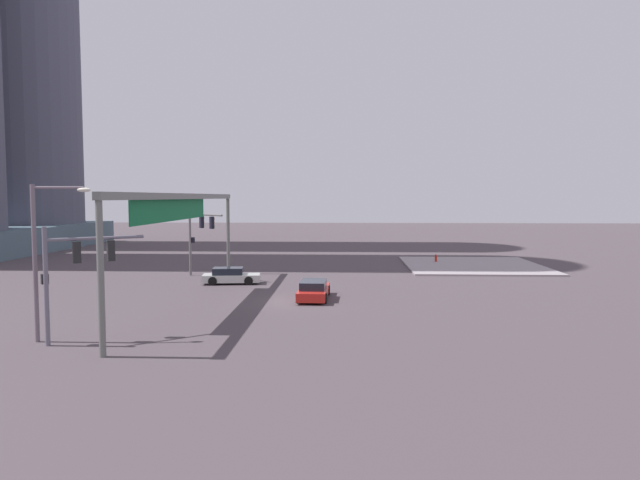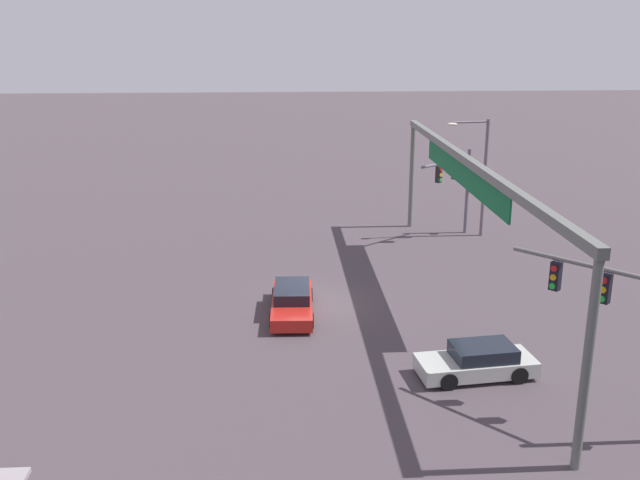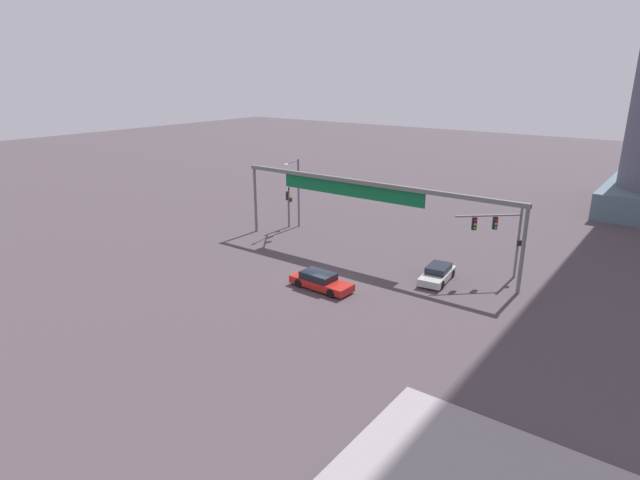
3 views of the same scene
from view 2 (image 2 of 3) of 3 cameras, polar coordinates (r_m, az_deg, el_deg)
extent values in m
plane|color=#493E43|center=(32.58, -0.35, -5.22)|extent=(221.05, 221.05, 0.00)
cylinder|color=slate|center=(44.10, 11.73, 3.84)|extent=(0.20, 0.20, 5.21)
cylinder|color=slate|center=(42.03, 10.10, 6.12)|extent=(2.74, 3.50, 0.15)
cube|color=black|center=(42.80, 10.78, 5.45)|extent=(0.40, 0.41, 0.95)
cylinder|color=red|center=(42.65, 10.97, 5.81)|extent=(0.17, 0.20, 0.20)
cylinder|color=orange|center=(42.70, 10.95, 5.41)|extent=(0.17, 0.20, 0.20)
cylinder|color=green|center=(42.76, 10.93, 5.02)|extent=(0.17, 0.20, 0.20)
cube|color=black|center=(41.66, 9.51, 5.21)|extent=(0.40, 0.41, 0.95)
cylinder|color=red|center=(41.50, 9.70, 5.57)|extent=(0.17, 0.20, 0.20)
cylinder|color=orange|center=(41.56, 9.68, 5.17)|extent=(0.17, 0.20, 0.20)
cylinder|color=green|center=(41.62, 9.66, 4.76)|extent=(0.17, 0.20, 0.20)
cube|color=black|center=(43.89, 12.01, 4.18)|extent=(0.37, 0.38, 0.44)
cylinder|color=slate|center=(23.55, 20.80, -1.94)|extent=(3.90, 3.58, 0.15)
cube|color=black|center=(23.54, 21.92, -3.62)|extent=(0.41, 0.41, 0.95)
cylinder|color=red|center=(23.30, 21.84, -3.04)|extent=(0.19, 0.18, 0.20)
cylinder|color=orange|center=(23.40, 21.76, -3.73)|extent=(0.19, 0.18, 0.20)
cylinder|color=green|center=(23.50, 21.68, -4.42)|extent=(0.19, 0.18, 0.20)
cube|color=black|center=(24.13, 18.38, -2.76)|extent=(0.41, 0.41, 0.95)
cylinder|color=red|center=(23.90, 18.28, -2.19)|extent=(0.19, 0.18, 0.20)
cylinder|color=orange|center=(24.00, 18.21, -2.87)|extent=(0.19, 0.18, 0.20)
cylinder|color=green|center=(24.10, 18.15, -3.54)|extent=(0.19, 0.18, 0.20)
cylinder|color=slate|center=(43.51, 13.07, 4.83)|extent=(0.20, 0.20, 7.05)
cylinder|color=slate|center=(42.52, 12.00, 9.24)|extent=(0.41, 2.19, 0.12)
ellipsoid|color=silver|center=(42.12, 10.60, 9.12)|extent=(0.38, 0.63, 0.20)
cylinder|color=slate|center=(44.85, 7.36, 5.02)|extent=(0.28, 0.28, 6.35)
cylinder|color=slate|center=(21.18, 20.61, -9.60)|extent=(0.28, 0.28, 6.35)
cube|color=slate|center=(31.83, 11.92, 6.14)|extent=(26.31, 0.35, 0.35)
cube|color=#0D6534|center=(33.87, 11.34, 5.61)|extent=(14.21, 0.08, 1.48)
cube|color=#B6B9B2|center=(26.70, 12.38, -9.79)|extent=(2.18, 4.40, 0.55)
cube|color=black|center=(26.57, 12.96, -8.71)|extent=(1.75, 2.36, 0.50)
cylinder|color=black|center=(25.65, 10.27, -11.11)|extent=(0.29, 0.66, 0.64)
cylinder|color=black|center=(26.98, 9.10, -9.58)|extent=(0.29, 0.66, 0.64)
cylinder|color=black|center=(26.62, 15.68, -10.41)|extent=(0.29, 0.66, 0.64)
cylinder|color=black|center=(27.90, 14.27, -8.98)|extent=(0.29, 0.66, 0.64)
cube|color=red|center=(31.44, -2.26, -5.22)|extent=(4.93, 1.93, 0.55)
cube|color=black|center=(31.52, -2.27, -4.13)|extent=(2.59, 1.64, 0.50)
cylinder|color=black|center=(30.09, -0.72, -6.48)|extent=(0.65, 0.24, 0.64)
cylinder|color=black|center=(30.11, -3.86, -6.50)|extent=(0.65, 0.24, 0.64)
cylinder|color=black|center=(32.89, -0.80, -4.41)|extent=(0.65, 0.24, 0.64)
cylinder|color=black|center=(32.91, -3.66, -4.43)|extent=(0.65, 0.24, 0.64)
camera|label=1|loc=(66.41, -4.85, 11.77)|focal=32.99mm
camera|label=3|loc=(29.32, -80.00, 9.39)|focal=29.21mm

